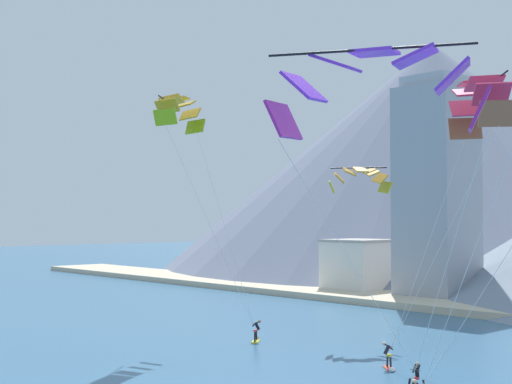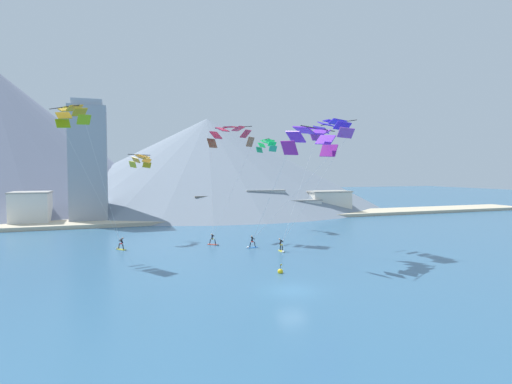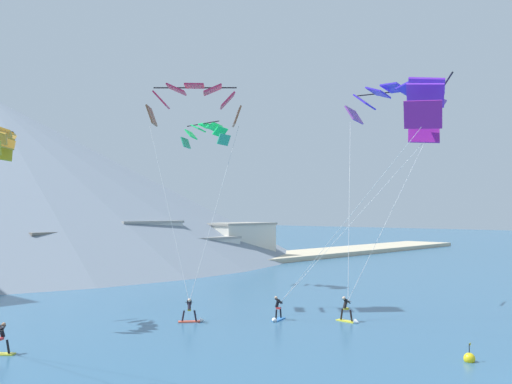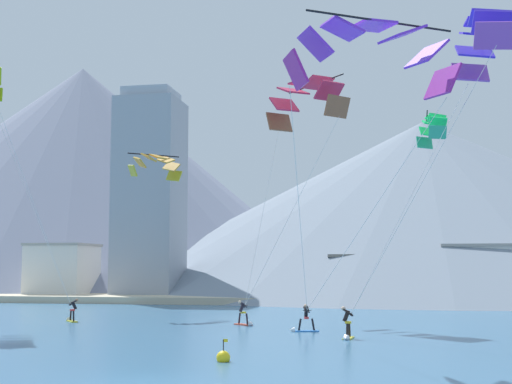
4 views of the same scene
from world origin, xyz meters
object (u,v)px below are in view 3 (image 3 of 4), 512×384
at_px(kitesurfer_mid_center, 277,314).
at_px(parafoil_kite_near_trail, 194,100).
at_px(race_marker_buoy, 469,358).
at_px(kitesurfer_near_lead, 348,314).
at_px(parafoil_kite_distant_low_drift, 205,132).
at_px(parafoil_kite_near_lead, 393,99).
at_px(parafoil_kite_mid_center, 425,104).
at_px(kitesurfer_near_trail, 193,315).
at_px(parafoil_kite_distant_high_outer, 1,139).

distance_m(kitesurfer_mid_center, parafoil_kite_near_trail, 17.22).
height_order(kitesurfer_mid_center, race_marker_buoy, kitesurfer_mid_center).
height_order(kitesurfer_near_lead, parafoil_kite_distant_low_drift, parafoil_kite_distant_low_drift).
xyz_separation_m(kitesurfer_near_lead, parafoil_kite_distant_low_drift, (5.90, 20.69, 14.59)).
bearing_deg(kitesurfer_near_lead, kitesurfer_mid_center, 126.45).
height_order(parafoil_kite_near_lead, parafoil_kite_mid_center, parafoil_kite_near_lead).
bearing_deg(parafoil_kite_distant_low_drift, parafoil_kite_near_trail, -135.64).
bearing_deg(parafoil_kite_mid_center, parafoil_kite_near_trail, 107.17).
distance_m(kitesurfer_near_lead, parafoil_kite_near_trail, 19.47).
bearing_deg(race_marker_buoy, kitesurfer_near_trail, 98.71).
xyz_separation_m(kitesurfer_near_lead, kitesurfer_mid_center, (-2.82, 3.81, -0.08)).
bearing_deg(parafoil_kite_mid_center, kitesurfer_near_trail, 125.16).
xyz_separation_m(kitesurfer_near_lead, parafoil_kite_mid_center, (1.64, -4.77, 13.55)).
distance_m(parafoil_kite_distant_low_drift, race_marker_buoy, 35.55).
relative_size(kitesurfer_near_lead, parafoil_kite_distant_low_drift, 0.32).
bearing_deg(parafoil_kite_mid_center, parafoil_kite_distant_high_outer, 130.39).
height_order(kitesurfer_near_trail, parafoil_kite_near_lead, parafoil_kite_near_lead).
bearing_deg(parafoil_kite_distant_high_outer, kitesurfer_near_trail, -43.29).
bearing_deg(parafoil_kite_distant_low_drift, parafoil_kite_mid_center, -99.48).
xyz_separation_m(parafoil_kite_near_trail, parafoil_kite_mid_center, (5.06, -16.36, -1.71)).
bearing_deg(parafoil_kite_mid_center, race_marker_buoy, -139.64).
distance_m(parafoil_kite_mid_center, parafoil_kite_distant_high_outer, 27.45).
height_order(kitesurfer_near_lead, parafoil_kite_near_lead, parafoil_kite_near_lead).
bearing_deg(parafoil_kite_near_lead, parafoil_kite_distant_low_drift, 94.60).
xyz_separation_m(parafoil_kite_near_trail, parafoil_kite_distant_high_outer, (-12.68, 4.48, -3.80)).
bearing_deg(parafoil_kite_near_trail, parafoil_kite_distant_low_drift, 44.36).
distance_m(kitesurfer_near_lead, parafoil_kite_near_lead, 17.24).
bearing_deg(parafoil_kite_distant_low_drift, kitesurfer_near_lead, -105.90).
bearing_deg(parafoil_kite_distant_high_outer, parafoil_kite_near_trail, -19.48).
height_order(parafoil_kite_near_lead, race_marker_buoy, parafoil_kite_near_lead).
xyz_separation_m(kitesurfer_near_trail, parafoil_kite_mid_center, (8.66, -12.30, 13.61)).
relative_size(kitesurfer_near_lead, kitesurfer_mid_center, 0.99).
relative_size(kitesurfer_near_trail, parafoil_kite_distant_low_drift, 0.30).
relative_size(kitesurfer_mid_center, parafoil_kite_distant_high_outer, 0.38).
bearing_deg(kitesurfer_near_trail, kitesurfer_mid_center, -41.45).
relative_size(kitesurfer_near_lead, parafoil_kite_distant_high_outer, 0.38).
relative_size(parafoil_kite_near_trail, race_marker_buoy, 15.42).
distance_m(kitesurfer_near_lead, race_marker_buoy, 10.80).
xyz_separation_m(parafoil_kite_near_trail, race_marker_buoy, (-0.94, -21.46, -15.65)).
height_order(kitesurfer_near_trail, parafoil_kite_near_trail, parafoil_kite_near_trail).
xyz_separation_m(kitesurfer_mid_center, parafoil_kite_distant_low_drift, (8.71, 16.88, 14.67)).
height_order(parafoil_kite_near_lead, parafoil_kite_near_trail, parafoil_kite_near_lead).
bearing_deg(parafoil_kite_distant_high_outer, parafoil_kite_near_lead, -32.96).
bearing_deg(kitesurfer_mid_center, race_marker_buoy, -96.42).
relative_size(parafoil_kite_mid_center, race_marker_buoy, 13.86).
distance_m(kitesurfer_mid_center, parafoil_kite_mid_center, 16.72).
height_order(parafoil_kite_near_trail, parafoil_kite_distant_low_drift, parafoil_kite_near_trail).
relative_size(kitesurfer_mid_center, parafoil_kite_near_lead, 0.11).
relative_size(kitesurfer_near_trail, parafoil_kite_mid_center, 0.12).
xyz_separation_m(kitesurfer_near_trail, parafoil_kite_near_lead, (14.52, -6.75, 15.56)).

